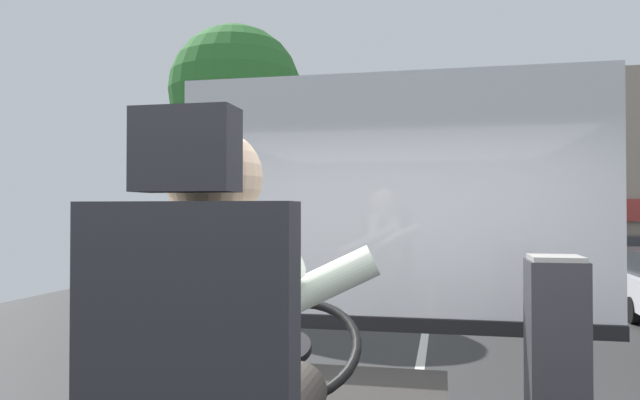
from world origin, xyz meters
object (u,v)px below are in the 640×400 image
(bus_driver, at_px, (225,348))
(fare_box, at_px, (556,372))
(parked_car_red, at_px, (616,258))
(parked_car_silver, at_px, (576,249))

(bus_driver, height_order, fare_box, bus_driver)
(parked_car_red, bearing_deg, fare_box, -105.44)
(parked_car_red, bearing_deg, bus_driver, -107.57)
(fare_box, relative_size, parked_car_red, 0.22)
(bus_driver, height_order, parked_car_red, bus_driver)
(fare_box, relative_size, parked_car_silver, 0.23)
(bus_driver, xyz_separation_m, parked_car_red, (5.12, 16.18, -0.96))
(fare_box, bearing_deg, parked_car_silver, 78.33)
(fare_box, xyz_separation_m, parked_car_red, (4.13, 14.96, -0.63))
(fare_box, xyz_separation_m, parked_car_silver, (4.11, 19.89, -0.69))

